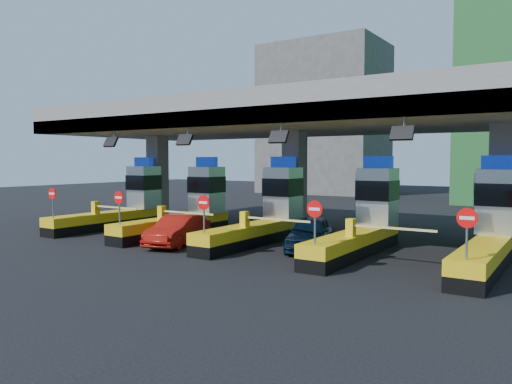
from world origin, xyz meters
The scene contains 10 objects.
ground centered at (0.00, 0.00, 0.00)m, with size 120.00×120.00×0.00m, color black.
toll_canopy centered at (0.00, 2.87, 6.13)m, with size 28.00×12.09×7.00m.
toll_lane_far_left centered at (-10.00, 0.28, 1.40)m, with size 4.43×8.00×4.16m.
toll_lane_left centered at (-5.00, 0.28, 1.40)m, with size 4.43×8.00×4.16m.
toll_lane_center centered at (0.00, 0.28, 1.40)m, with size 4.43×8.00×4.16m.
toll_lane_right centered at (5.00, 0.28, 1.40)m, with size 4.43×8.00×4.16m.
toll_lane_far_right centered at (10.00, 0.28, 1.40)m, with size 4.43×8.00×4.16m.
bg_building_concrete centered at (-14.00, 36.00, 9.00)m, with size 14.00×10.00×18.00m, color #4C4C49.
van centered at (2.82, -0.73, 0.75)m, with size 1.76×4.38×1.49m, color black.
red_car centered at (-2.90, -2.97, 0.70)m, with size 1.48×4.25×1.40m, color #A1140C.
Camera 1 is at (12.79, -20.29, 3.94)m, focal length 35.00 mm.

